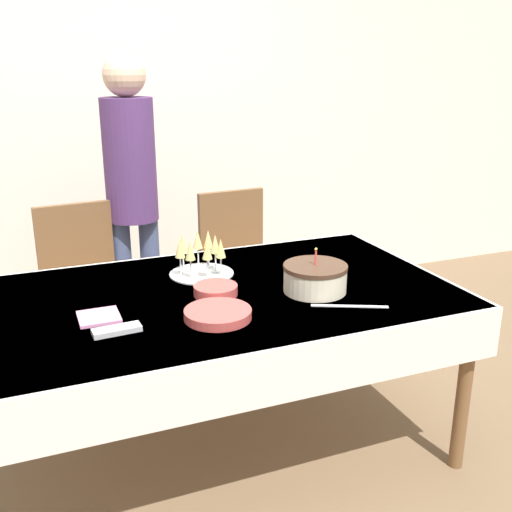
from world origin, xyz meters
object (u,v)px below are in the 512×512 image
object	(u,v)px
champagne_tray	(201,254)
plate_stack_main	(218,314)
birthday_cake	(315,278)
person_standing	(131,182)
dining_chair_far_left	(83,288)
dining_chair_far_right	(239,267)
plate_stack_dessert	(216,290)

from	to	relation	value
champagne_tray	plate_stack_main	world-z (taller)	champagne_tray
plate_stack_main	champagne_tray	bearing A→B (deg)	80.23
champagne_tray	birthday_cake	bearing A→B (deg)	-44.86
person_standing	dining_chair_far_left	bearing A→B (deg)	-152.58
dining_chair_far_right	champagne_tray	world-z (taller)	dining_chair_far_right
dining_chair_far_right	plate_stack_dessert	xyz separation A→B (m)	(-0.44, -0.91, 0.25)
dining_chair_far_right	birthday_cake	xyz separation A→B (m)	(-0.04, -1.02, 0.29)
dining_chair_far_left	plate_stack_dessert	bearing A→B (deg)	-64.08
dining_chair_far_right	dining_chair_far_left	bearing A→B (deg)	-179.99
champagne_tray	person_standing	bearing A→B (deg)	100.01
dining_chair_far_left	birthday_cake	bearing A→B (deg)	-50.69
birthday_cake	champagne_tray	xyz separation A→B (m)	(-0.38, 0.38, 0.04)
dining_chair_far_right	plate_stack_main	size ratio (longest dim) A/B	3.80
birthday_cake	plate_stack_dessert	world-z (taller)	birthday_cake
dining_chair_far_right	champagne_tray	distance (m)	0.84
birthday_cake	plate_stack_dessert	size ratio (longest dim) A/B	1.48
plate_stack_main	plate_stack_dessert	world-z (taller)	plate_stack_dessert
dining_chair_far_right	person_standing	world-z (taller)	person_standing
dining_chair_far_left	champagne_tray	distance (m)	0.86
birthday_cake	plate_stack_main	size ratio (longest dim) A/B	1.05
dining_chair_far_right	birthday_cake	bearing A→B (deg)	-92.41
dining_chair_far_right	plate_stack_main	distance (m)	1.27
person_standing	plate_stack_main	bearing A→B (deg)	-87.39
champagne_tray	plate_stack_dessert	size ratio (longest dim) A/B	1.60
person_standing	dining_chair_far_right	bearing A→B (deg)	-16.25
dining_chair_far_left	dining_chair_far_right	bearing A→B (deg)	0.01
dining_chair_far_right	birthday_cake	world-z (taller)	dining_chair_far_right
birthday_cake	plate_stack_dessert	distance (m)	0.41
dining_chair_far_right	plate_stack_dessert	size ratio (longest dim) A/B	5.34
champagne_tray	plate_stack_main	distance (m)	0.50
dining_chair_far_left	dining_chair_far_right	xyz separation A→B (m)	(0.88, 0.00, 0.00)
birthday_cake	plate_stack_main	xyz separation A→B (m)	(-0.46, -0.11, -0.04)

